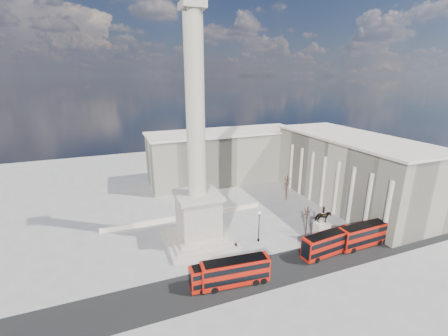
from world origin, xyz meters
name	(u,v)px	position (x,y,z in m)	size (l,w,h in m)	color
ground	(206,252)	(0.00, 0.00, 0.00)	(180.00, 180.00, 0.00)	#9F9B97
asphalt_road	(250,276)	(5.00, -10.00, 0.00)	(120.00, 9.00, 0.01)	black
nelsons_column	(197,184)	(0.00, 5.00, 12.92)	(14.00, 14.00, 49.85)	#B6AA98
balustrade_wall	(186,216)	(0.00, 16.00, 0.55)	(40.00, 0.60, 1.10)	beige
building_east	(351,170)	(45.00, 10.00, 9.32)	(19.00, 46.00, 18.60)	#AFAA8F
building_northeast	(225,156)	(20.00, 40.00, 8.32)	(51.00, 17.00, 16.60)	#AFAA8F
red_bus_a	(221,274)	(-0.60, -10.27, 2.26)	(10.66, 2.72, 4.30)	#B01509
red_bus_b	(236,272)	(1.69, -10.93, 2.49)	(11.92, 3.80, 4.75)	#B01509
red_bus_c	(329,243)	(22.23, -9.39, 2.48)	(11.87, 3.81, 4.73)	#B01509
red_bus_d	(364,235)	(31.27, -9.49, 2.54)	(12.05, 3.21, 4.85)	#B01509
victorian_lamp	(259,224)	(11.78, 0.03, 4.06)	(0.59, 0.59, 6.90)	black
equestrian_statue	(322,229)	(24.40, -4.56, 2.77)	(3.83, 2.87, 8.02)	beige
bare_tree_near	(358,194)	(40.23, 1.86, 5.86)	(1.70, 1.70, 7.43)	#332319
bare_tree_mid	(308,212)	(23.12, -1.09, 5.47)	(1.83, 1.83, 6.94)	#332319
bare_tree_far	(287,180)	(29.61, 17.06, 6.03)	(1.88, 1.88, 7.66)	#332319
pedestrian_walking	(330,230)	(28.06, -3.07, 0.95)	(0.70, 0.46, 1.91)	black
pedestrian_standing	(358,234)	(33.08, -6.34, 0.79)	(0.76, 0.60, 1.57)	black
pedestrian_crossing	(236,246)	(5.93, -1.38, 0.88)	(1.03, 0.43, 1.75)	black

